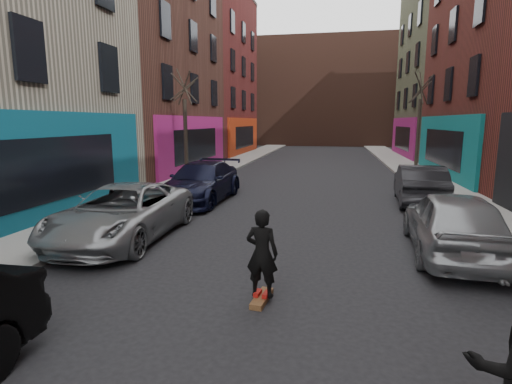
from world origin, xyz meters
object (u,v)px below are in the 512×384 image
at_px(skateboarder, 262,253).
at_px(parked_right_end, 419,184).
at_px(tree_left_far, 185,117).
at_px(parked_left_end, 201,182).
at_px(tree_right_far, 419,115).
at_px(skateboard, 262,298).
at_px(parked_left_far, 123,213).
at_px(parked_right_far, 453,222).

bearing_deg(skateboarder, parked_right_end, -108.55).
height_order(tree_left_far, skateboarder, tree_left_far).
bearing_deg(skateboarder, parked_left_end, -58.33).
bearing_deg(tree_right_far, skateboarder, -107.84).
relative_size(tree_right_far, skateboarder, 4.28).
bearing_deg(skateboard, parked_right_end, 71.45).
bearing_deg(parked_left_end, skateboarder, -63.09).
bearing_deg(parked_right_end, skateboarder, 69.35).
distance_m(parked_left_end, skateboarder, 9.43).
distance_m(parked_left_far, skateboard, 5.40).
xyz_separation_m(parked_right_far, parked_right_end, (0.46, 6.28, -0.04)).
height_order(parked_left_far, skateboarder, skateboarder).
distance_m(tree_right_far, parked_right_end, 9.81).
xyz_separation_m(tree_left_far, parked_right_far, (10.34, -9.56, -2.58)).
distance_m(parked_right_far, skateboard, 5.31).
xyz_separation_m(tree_right_far, skateboard, (-6.09, -18.93, -3.48)).
height_order(skateboard, skateboarder, skateboarder).
relative_size(parked_left_end, parked_right_far, 1.14).
bearing_deg(skateboarder, tree_left_far, -57.59).
xyz_separation_m(tree_right_far, parked_right_far, (-2.06, -15.56, -2.73)).
bearing_deg(parked_left_far, skateboard, -36.29).
xyz_separation_m(tree_right_far, skateboarder, (-6.09, -18.93, -2.64)).
xyz_separation_m(skateboard, skateboarder, (0.00, 0.00, 0.84)).
bearing_deg(parked_left_far, parked_right_far, 0.69).
bearing_deg(tree_left_far, parked_left_end, -62.60).
bearing_deg(parked_left_end, skateboard, -63.09).
relative_size(parked_left_end, parked_right_end, 1.16).
relative_size(parked_left_far, skateboarder, 3.35).
bearing_deg(tree_left_far, tree_right_far, 25.82).
xyz_separation_m(tree_right_far, parked_left_end, (-10.12, -10.40, -2.75)).
height_order(parked_right_far, parked_right_end, parked_right_far).
height_order(tree_left_far, tree_right_far, tree_right_far).
bearing_deg(skateboarder, tree_right_far, -101.44).
bearing_deg(skateboard, parked_right_far, 46.28).
bearing_deg(parked_left_far, tree_right_far, 55.14).
distance_m(tree_left_far, parked_left_far, 10.40).
distance_m(skateboard, skateboarder, 0.84).
distance_m(parked_right_end, skateboarder, 10.65).
xyz_separation_m(tree_left_far, parked_right_end, (10.80, -3.28, -2.62)).
bearing_deg(parked_left_end, tree_left_far, 119.04).
distance_m(parked_left_end, parked_right_end, 8.59).
bearing_deg(parked_left_far, skateboarder, -36.29).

